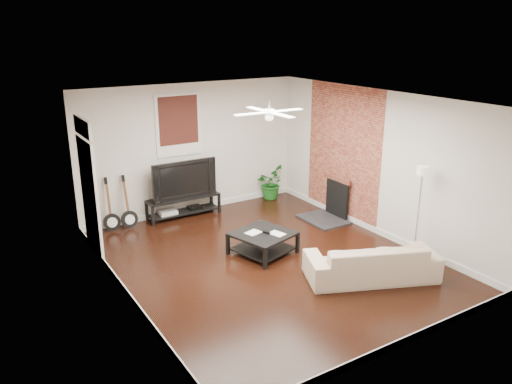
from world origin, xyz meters
The scene contains 14 objects.
room centered at (0.00, 0.00, 1.40)m, with size 5.01×6.01×2.81m.
brick_accent centered at (2.49, 1.00, 1.40)m, with size 0.02×2.20×2.80m, color brown.
fireplace centered at (2.20, 1.00, 0.46)m, with size 0.80×1.10×0.92m, color black.
window_back centered at (-0.30, 2.97, 1.95)m, with size 1.00×0.06×1.30m, color #37140F.
door_left centered at (-2.46, 1.90, 1.25)m, with size 0.08×1.00×2.50m, color white.
tv_stand centered at (-0.35, 2.78, 0.22)m, with size 1.58×0.42×0.44m, color black.
tv centered at (-0.35, 2.80, 0.85)m, with size 1.41×0.19×0.81m, color black.
coffee_table centered at (0.08, 0.30, 0.20)m, with size 0.94×0.94×0.40m, color black.
sofa centered at (1.06, -1.41, 0.30)m, with size 2.09×0.82×0.61m, color tan.
floor_lamp centered at (2.20, -1.31, 0.85)m, with size 0.28×0.28×1.71m, color silver, non-canonical shape.
potted_plant centered at (1.89, 2.82, 0.38)m, with size 0.68×0.59×0.76m, color #1B611E.
guitar_left centered at (-1.92, 2.75, 0.55)m, with size 0.34×0.24×1.10m, color black, non-canonical shape.
guitar_right centered at (-1.57, 2.72, 0.55)m, with size 0.34×0.24×1.10m, color black, non-canonical shape.
ceiling_fan centered at (0.00, 0.00, 2.60)m, with size 1.24×1.24×0.32m, color white, non-canonical shape.
Camera 1 is at (-4.41, -6.71, 3.89)m, focal length 35.48 mm.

